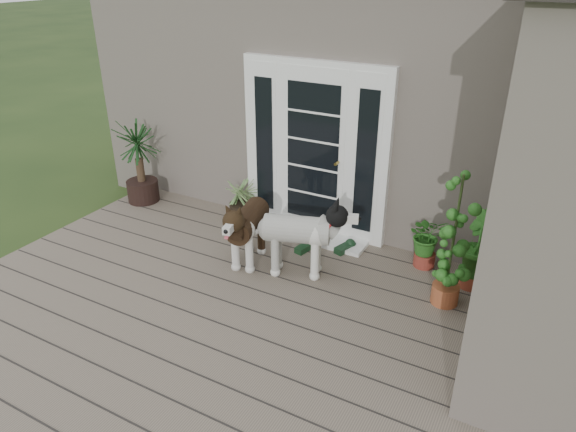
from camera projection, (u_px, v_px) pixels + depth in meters
The scene contains 14 objects.
deck at pixel (230, 332), 5.05m from camera, with size 6.20×4.60×0.12m, color #6B5B4C.
house_main at pixel (388, 90), 7.73m from camera, with size 7.40×4.00×3.10m, color #665E54.
door_unit at pixel (314, 151), 6.36m from camera, with size 1.90×0.14×2.15m, color white.
door_step at pixel (306, 234), 6.67m from camera, with size 1.60×0.40×0.05m, color white.
brindle_dog at pixel (248, 232), 5.94m from camera, with size 0.40×0.93×0.78m, color #342112, non-canonical shape.
white_dog at pixel (297, 241), 5.71m from camera, with size 0.41×0.96×0.80m, color silver, non-canonical shape.
spider_plant at pixel (243, 198), 6.94m from camera, with size 0.61×0.61×0.65m, color #8FAC6A, non-canonical shape.
yucca at pixel (139, 161), 7.37m from camera, with size 0.84×0.84×1.22m, color black, non-canonical shape.
herb_a at pixel (426, 245), 5.91m from camera, with size 0.43×0.43×0.55m, color #1B5317.
herb_b at pixel (475, 259), 5.51m from camera, with size 0.44×0.44×0.65m, color #1C641E.
herb_c at pixel (509, 260), 5.51m from camera, with size 0.41×0.41×0.64m, color #245117.
sapling at pixel (453, 240), 5.06m from camera, with size 0.43×0.43×1.46m, color #1A5D20, non-canonical shape.
clog_left at pixel (305, 247), 6.32m from camera, with size 0.15×0.32×0.10m, color #15341A, non-canonical shape.
clog_right at pixel (345, 247), 6.31m from camera, with size 0.15×0.33×0.10m, color black, non-canonical shape.
Camera 1 is at (2.42, -2.87, 3.30)m, focal length 32.72 mm.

